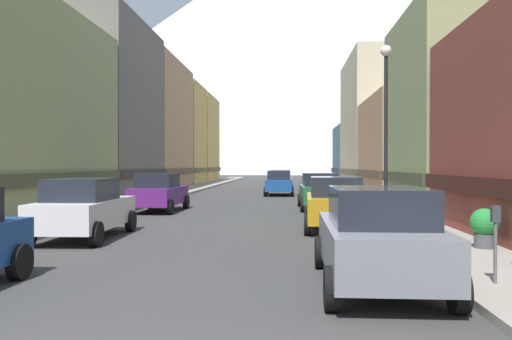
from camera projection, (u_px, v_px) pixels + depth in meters
The scene contains 22 objects.
sidewalk_left at pixel (175, 193), 39.69m from camera, with size 2.50×100.00×0.15m, color gray.
sidewalk_right at pixel (343, 193), 38.95m from camera, with size 2.50×100.00×0.15m, color gray.
storefront_left_2 at pixel (96, 112), 36.25m from camera, with size 7.16×11.19×11.92m.
storefront_left_3 at pixel (140, 127), 48.33m from camera, with size 7.75×12.71×11.57m.
storefront_left_4 at pixel (163, 136), 59.63m from camera, with size 8.83×8.91×11.19m.
storefront_left_5 at pixel (177, 141), 70.24m from camera, with size 10.09×11.43×11.18m.
storefront_right_2 at pixel (472, 116), 24.39m from camera, with size 6.71×8.85×9.15m.
storefront_right_3 at pixel (422, 150), 34.67m from camera, with size 7.28×10.62×6.61m.
storefront_right_4 at pixel (383, 126), 46.59m from camera, with size 6.56×12.80×11.60m.
storefront_right_5 at pixel (376, 157), 57.74m from camera, with size 9.07×9.12×6.41m.
car_left_1 at pixel (84, 208), 15.62m from camera, with size 2.14×4.44×1.78m.
car_left_2 at pixel (159, 192), 24.74m from camera, with size 2.15×4.44×1.78m.
car_right_0 at pixel (378, 237), 9.37m from camera, with size 2.10×4.42×1.78m.
car_right_1 at pixel (335, 203), 17.79m from camera, with size 2.20×4.46×1.78m.
car_right_2 at pixel (320, 191), 25.98m from camera, with size 2.13×4.43×1.78m.
car_driving_0 at pixel (280, 180), 44.96m from camera, with size 2.06×4.40×1.78m.
car_driving_1 at pixel (279, 183), 37.85m from camera, with size 2.06×4.40×1.78m.
parking_meter_near at pixel (495, 233), 9.03m from camera, with size 0.14×0.10×1.33m.
trash_bin_right at pixel (429, 217), 15.47m from camera, with size 0.59×0.59×0.98m.
potted_plant_0 at pixel (484, 226), 12.89m from camera, with size 0.69×0.69×0.97m.
streetlamp_right at pixel (386, 108), 16.95m from camera, with size 0.36×0.36×5.86m.
mountain_backdrop at pixel (300, 48), 262.84m from camera, with size 304.56×304.56×120.38m, color silver.
Camera 1 is at (2.21, -4.24, 2.18)m, focal length 37.17 mm.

